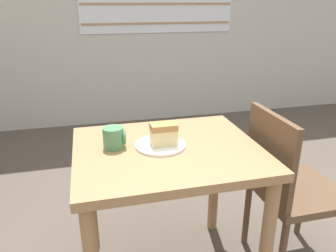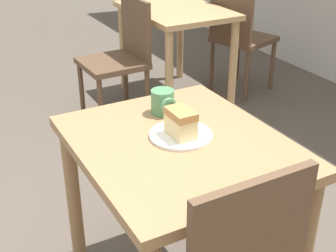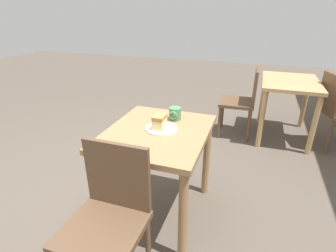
{
  "view_description": "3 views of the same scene",
  "coord_description": "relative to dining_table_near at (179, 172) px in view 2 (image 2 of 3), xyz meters",
  "views": [
    {
      "loc": [
        -0.47,
        -0.8,
        1.38
      ],
      "look_at": [
        -0.13,
        0.56,
        0.84
      ],
      "focal_mm": 35.0,
      "sensor_mm": 36.0,
      "label": 1
    },
    {
      "loc": [
        1.14,
        -0.21,
        1.57
      ],
      "look_at": [
        -0.17,
        0.5,
        0.8
      ],
      "focal_mm": 50.0,
      "sensor_mm": 36.0,
      "label": 2
    },
    {
      "loc": [
        1.46,
        1.16,
        1.57
      ],
      "look_at": [
        -0.2,
        0.59,
        0.77
      ],
      "focal_mm": 28.0,
      "sensor_mm": 36.0,
      "label": 3
    }
  ],
  "objects": [
    {
      "name": "dining_table_near",
      "position": [
        0.0,
        0.0,
        0.0
      ],
      "size": [
        0.85,
        0.72,
        0.75
      ],
      "color": "#9E754C",
      "rests_on": "ground_plane"
    },
    {
      "name": "dining_table_far",
      "position": [
        -1.86,
        1.03,
        -0.0
      ],
      "size": [
        0.91,
        0.66,
        0.75
      ],
      "color": "tan",
      "rests_on": "ground_plane"
    },
    {
      "name": "chair_far_corner",
      "position": [
        -1.72,
        0.5,
        -0.13
      ],
      "size": [
        0.44,
        0.44,
        0.89
      ],
      "rotation": [
        0.0,
        0.0,
        0.03
      ],
      "color": "brown",
      "rests_on": "ground_plane"
    },
    {
      "name": "chair_far_opposite",
      "position": [
        -1.74,
        1.57,
        -0.13
      ],
      "size": [
        0.53,
        0.53,
        0.89
      ],
      "rotation": [
        0.0,
        0.0,
        3.44
      ],
      "color": "brown",
      "rests_on": "ground_plane"
    },
    {
      "name": "plate",
      "position": [
        -0.03,
        0.02,
        0.14
      ],
      "size": [
        0.23,
        0.23,
        0.01
      ],
      "color": "white",
      "rests_on": "dining_table_near"
    },
    {
      "name": "cake_slice",
      "position": [
        -0.02,
        0.01,
        0.19
      ],
      "size": [
        0.12,
        0.08,
        0.1
      ],
      "color": "beige",
      "rests_on": "plate"
    },
    {
      "name": "coffee_mug",
      "position": [
        -0.24,
        0.06,
        0.18
      ],
      "size": [
        0.1,
        0.09,
        0.1
      ],
      "color": "#4C8456",
      "rests_on": "dining_table_near"
    }
  ]
}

